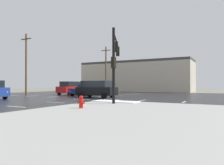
{
  "coord_description": "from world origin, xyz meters",
  "views": [
    {
      "loc": [
        13.46,
        -20.13,
        1.66
      ],
      "look_at": [
        -0.89,
        6.21,
        1.88
      ],
      "focal_mm": 33.91,
      "sensor_mm": 36.0,
      "label": 1
    }
  ],
  "objects_px": {
    "suv_red": "(71,88)",
    "suv_black": "(96,89)",
    "sedan_navy": "(85,90)",
    "traffic_signal_mast": "(115,55)",
    "utility_pole_distant": "(106,68)",
    "fire_hydrant": "(81,102)",
    "utility_pole_far": "(26,63)"
  },
  "relations": [
    {
      "from": "suv_black",
      "to": "utility_pole_far",
      "type": "bearing_deg",
      "value": -4.7
    },
    {
      "from": "fire_hydrant",
      "to": "utility_pole_far",
      "type": "distance_m",
      "value": 22.97
    },
    {
      "from": "suv_red",
      "to": "utility_pole_far",
      "type": "distance_m",
      "value": 8.04
    },
    {
      "from": "fire_hydrant",
      "to": "sedan_navy",
      "type": "xyz_separation_m",
      "value": [
        -9.69,
        13.87,
        0.32
      ]
    },
    {
      "from": "suv_black",
      "to": "traffic_signal_mast",
      "type": "bearing_deg",
      "value": 135.65
    },
    {
      "from": "traffic_signal_mast",
      "to": "fire_hydrant",
      "type": "height_order",
      "value": "traffic_signal_mast"
    },
    {
      "from": "sedan_navy",
      "to": "utility_pole_distant",
      "type": "distance_m",
      "value": 15.03
    },
    {
      "from": "suv_black",
      "to": "utility_pole_distant",
      "type": "height_order",
      "value": "utility_pole_distant"
    },
    {
      "from": "suv_black",
      "to": "utility_pole_distant",
      "type": "bearing_deg",
      "value": -63.06
    },
    {
      "from": "traffic_signal_mast",
      "to": "utility_pole_distant",
      "type": "distance_m",
      "value": 26.22
    },
    {
      "from": "suv_black",
      "to": "sedan_navy",
      "type": "relative_size",
      "value": 1.04
    },
    {
      "from": "sedan_navy",
      "to": "utility_pole_far",
      "type": "distance_m",
      "value": 10.71
    },
    {
      "from": "traffic_signal_mast",
      "to": "suv_black",
      "type": "bearing_deg",
      "value": 21.95
    },
    {
      "from": "fire_hydrant",
      "to": "suv_black",
      "type": "relative_size",
      "value": 0.16
    },
    {
      "from": "fire_hydrant",
      "to": "utility_pole_far",
      "type": "xyz_separation_m",
      "value": [
        -19.32,
        11.61,
        4.42
      ]
    },
    {
      "from": "suv_black",
      "to": "utility_pole_distant",
      "type": "distance_m",
      "value": 19.57
    },
    {
      "from": "suv_red",
      "to": "utility_pole_far",
      "type": "relative_size",
      "value": 0.51
    },
    {
      "from": "fire_hydrant",
      "to": "utility_pole_far",
      "type": "height_order",
      "value": "utility_pole_far"
    },
    {
      "from": "suv_red",
      "to": "suv_black",
      "type": "distance_m",
      "value": 8.78
    },
    {
      "from": "utility_pole_far",
      "to": "utility_pole_distant",
      "type": "height_order",
      "value": "utility_pole_distant"
    },
    {
      "from": "sedan_navy",
      "to": "utility_pole_distant",
      "type": "xyz_separation_m",
      "value": [
        -4.58,
        13.71,
        4.14
      ]
    },
    {
      "from": "fire_hydrant",
      "to": "traffic_signal_mast",
      "type": "bearing_deg",
      "value": 94.01
    },
    {
      "from": "suv_black",
      "to": "utility_pole_far",
      "type": "height_order",
      "value": "utility_pole_far"
    },
    {
      "from": "traffic_signal_mast",
      "to": "suv_red",
      "type": "xyz_separation_m",
      "value": [
        -12.75,
        9.62,
        -3.07
      ]
    },
    {
      "from": "utility_pole_far",
      "to": "utility_pole_distant",
      "type": "distance_m",
      "value": 16.75
    },
    {
      "from": "suv_red",
      "to": "utility_pole_distant",
      "type": "height_order",
      "value": "utility_pole_distant"
    },
    {
      "from": "traffic_signal_mast",
      "to": "suv_black",
      "type": "xyz_separation_m",
      "value": [
        -5.22,
        5.11,
        -3.07
      ]
    },
    {
      "from": "traffic_signal_mast",
      "to": "suv_black",
      "type": "relative_size",
      "value": 1.23
    },
    {
      "from": "fire_hydrant",
      "to": "suv_red",
      "type": "bearing_deg",
      "value": 131.25
    },
    {
      "from": "utility_pole_distant",
      "to": "suv_red",
      "type": "bearing_deg",
      "value": -84.85
    },
    {
      "from": "traffic_signal_mast",
      "to": "utility_pole_far",
      "type": "height_order",
      "value": "utility_pole_far"
    },
    {
      "from": "suv_red",
      "to": "sedan_navy",
      "type": "height_order",
      "value": "suv_red"
    }
  ]
}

